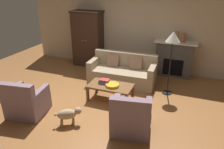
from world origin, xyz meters
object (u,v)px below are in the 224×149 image
book_stack (104,81)px  coffee_table (110,87)px  armoire (88,39)px  fruit_bowl (112,85)px  armchair_near_right (131,118)px  mantel_vase_terracotta (183,38)px  armchair_near_left (26,102)px  floor_lamp (173,41)px  fireplace (174,59)px  mantel_vase_bronze (177,36)px  dog (68,114)px  couch (123,73)px

book_stack → coffee_table: bearing=-11.7°
armoire → fruit_bowl: 2.79m
armchair_near_right → coffee_table: bearing=129.7°
mantel_vase_terracotta → armchair_near_right: 3.36m
mantel_vase_terracotta → armchair_near_left: size_ratio=0.31×
floor_lamp → fruit_bowl: bearing=-142.8°
armoire → fireplace: bearing=1.5°
armchair_near_left → floor_lamp: (2.82, 2.17, 1.14)m
armoire → mantel_vase_bronze: size_ratio=6.16×
fruit_bowl → dog: (-0.51, -1.23, -0.20)m
couch → book_stack: couch is taller
coffee_table → mantel_vase_terracotta: (1.46, 2.15, 0.89)m
armchair_near_left → dog: armchair_near_left is taller
fruit_bowl → mantel_vase_terracotta: mantel_vase_terracotta is taller
armchair_near_left → armchair_near_right: 2.37m
couch → coffee_table: 1.10m
armoire → mantel_vase_terracotta: bearing=1.1°
mantel_vase_terracotta → armchair_near_right: bearing=-101.1°
armchair_near_right → fruit_bowl: bearing=128.5°
book_stack → mantel_vase_bronze: size_ratio=0.85×
mantel_vase_terracotta → armoire: bearing=-178.9°
couch → fruit_bowl: couch is taller
couch → mantel_vase_bronze: bearing=38.5°
fireplace → couch: 1.73m
mantel_vase_terracotta → armchair_near_right: (-0.62, -3.17, -0.94)m
mantel_vase_bronze → fireplace: bearing=90.0°
armchair_near_left → dog: size_ratio=1.74×
coffee_table → fruit_bowl: bearing=-31.4°
armchair_near_left → coffee_table: bearing=40.1°
fireplace → armchair_near_left: bearing=-129.1°
mantel_vase_bronze → dog: bearing=-116.7°
fireplace → mantel_vase_terracotta: 0.71m
fruit_bowl → dog: bearing=-112.4°
couch → dog: size_ratio=3.85×
fireplace → floor_lamp: floor_lamp is taller
book_stack → armchair_near_left: 1.88m
book_stack → dog: book_stack is taller
armchair_near_left → mantel_vase_bronze: bearing=50.8°
armchair_near_right → fireplace: bearing=82.1°
coffee_table → fruit_bowl: fruit_bowl is taller
coffee_table → floor_lamp: floor_lamp is taller
fireplace → dog: 3.87m
armchair_near_right → book_stack: bearing=134.3°
couch → mantel_vase_terracotta: mantel_vase_terracotta is taller
couch → floor_lamp: size_ratio=1.15×
floor_lamp → couch: bearing=171.4°
armoire → fruit_bowl: (1.74, -2.13, -0.50)m
mantel_vase_bronze → armchair_near_left: (-2.80, -3.43, -0.96)m
mantel_vase_bronze → armchair_near_left: mantel_vase_bronze is taller
couch → armchair_near_left: 2.79m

